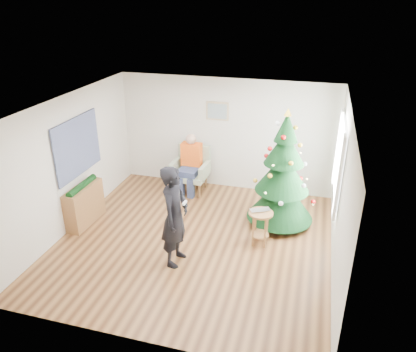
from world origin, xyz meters
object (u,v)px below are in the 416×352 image
(armchair, at_px, (191,174))
(stool, at_px, (260,228))
(christmas_tree, at_px, (283,174))
(console, at_px, (84,205))
(standing_man, at_px, (175,216))

(armchair, bearing_deg, stool, -41.25)
(christmas_tree, height_order, armchair, christmas_tree)
(stool, height_order, armchair, armchair)
(christmas_tree, relative_size, armchair, 2.29)
(christmas_tree, bearing_deg, console, -164.44)
(stool, bearing_deg, armchair, 136.52)
(stool, xyz_separation_m, armchair, (-1.92, 1.82, 0.05))
(christmas_tree, height_order, console, christmas_tree)
(console, bearing_deg, armchair, 53.52)
(armchair, bearing_deg, christmas_tree, -21.21)
(stool, relative_size, standing_man, 0.37)
(christmas_tree, bearing_deg, standing_man, -131.33)
(standing_man, bearing_deg, console, 74.94)
(christmas_tree, distance_m, standing_man, 2.40)
(armchair, bearing_deg, console, -126.45)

